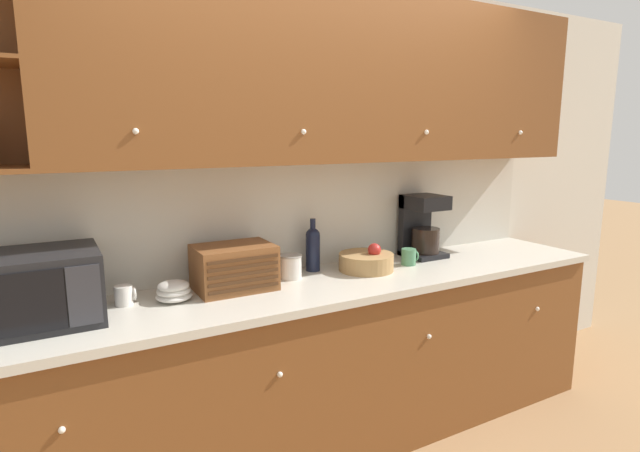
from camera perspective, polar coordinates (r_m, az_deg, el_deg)
ground_plane at (r=3.32m, az=-1.97°, el=-20.71°), size 24.00×24.00×0.00m
wall_back at (r=2.90m, az=-2.40°, el=2.16°), size 5.89×0.06×2.60m
counter_unit at (r=2.85m, az=0.96°, el=-15.35°), size 3.51×0.65×0.95m
backsplash_panel at (r=2.87m, az=-2.07°, el=1.27°), size 3.49×0.01×0.62m
upper_cabinets at (r=2.78m, az=2.70°, el=16.43°), size 3.49×0.38×0.88m
microwave at (r=2.35m, az=-30.53°, el=-6.29°), size 0.55×0.40×0.30m
mug_blue_second at (r=2.46m, az=-21.45°, el=-7.38°), size 0.09×0.08×0.09m
bowl_stack_on_counter at (r=2.45m, az=-16.37°, el=-7.16°), size 0.17×0.17×0.09m
bread_box at (r=2.54m, az=-9.79°, el=-4.68°), size 0.38×0.28×0.22m
storage_canister at (r=2.70m, az=-3.38°, el=-4.66°), size 0.12×0.12×0.13m
wine_bottle at (r=2.83m, az=-0.82°, el=-2.43°), size 0.08×0.08×0.30m
fruit_basket at (r=2.87m, az=5.34°, el=-4.05°), size 0.31×0.31×0.16m
mug at (r=3.02m, az=10.14°, el=-3.47°), size 0.10×0.09×0.10m
coffee_maker at (r=3.23m, az=11.57°, el=0.05°), size 0.23×0.24×0.39m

